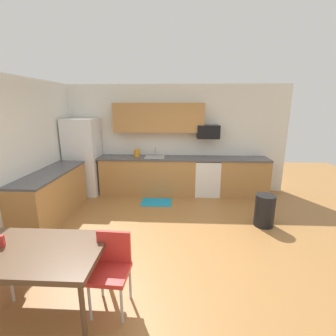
# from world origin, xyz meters

# --- Properties ---
(ground_plane) EXTENTS (12.00, 12.00, 0.00)m
(ground_plane) POSITION_xyz_m (0.00, 0.00, 0.00)
(ground_plane) COLOR #9E6B38
(wall_back) EXTENTS (5.80, 0.10, 2.70)m
(wall_back) POSITION_xyz_m (0.00, 2.65, 1.35)
(wall_back) COLOR silver
(wall_back) RESTS_ON ground
(cabinet_run_back) EXTENTS (2.36, 0.60, 0.90)m
(cabinet_run_back) POSITION_xyz_m (-0.57, 2.30, 0.45)
(cabinet_run_back) COLOR #AD7A42
(cabinet_run_back) RESTS_ON ground
(cabinet_run_back_right) EXTENTS (1.19, 0.60, 0.90)m
(cabinet_run_back_right) POSITION_xyz_m (1.81, 2.30, 0.45)
(cabinet_run_back_right) COLOR #AD7A42
(cabinet_run_back_right) RESTS_ON ground
(cabinet_run_left) EXTENTS (0.60, 2.00, 0.90)m
(cabinet_run_left) POSITION_xyz_m (-2.30, 0.80, 0.45)
(cabinet_run_left) COLOR #AD7A42
(cabinet_run_left) RESTS_ON ground
(countertop_back) EXTENTS (4.80, 0.64, 0.04)m
(countertop_back) POSITION_xyz_m (0.00, 2.30, 0.92)
(countertop_back) COLOR #4C4C51
(countertop_back) RESTS_ON cabinet_run_back
(countertop_left) EXTENTS (0.64, 2.00, 0.04)m
(countertop_left) POSITION_xyz_m (-2.30, 0.80, 0.92)
(countertop_left) COLOR #4C4C51
(countertop_left) RESTS_ON cabinet_run_left
(upper_cabinets_back) EXTENTS (2.20, 0.34, 0.70)m
(upper_cabinets_back) POSITION_xyz_m (-0.30, 2.43, 1.90)
(upper_cabinets_back) COLOR #AD7A42
(refrigerator) EXTENTS (0.76, 0.70, 1.89)m
(refrigerator) POSITION_xyz_m (-2.18, 2.22, 0.94)
(refrigerator) COLOR white
(refrigerator) RESTS_ON ground
(oven_range) EXTENTS (0.60, 0.60, 0.91)m
(oven_range) POSITION_xyz_m (0.91, 2.30, 0.46)
(oven_range) COLOR white
(oven_range) RESTS_ON ground
(microwave) EXTENTS (0.54, 0.36, 0.32)m
(microwave) POSITION_xyz_m (0.91, 2.40, 1.57)
(microwave) COLOR black
(sink_basin) EXTENTS (0.48, 0.40, 0.14)m
(sink_basin) POSITION_xyz_m (-0.40, 2.30, 0.88)
(sink_basin) COLOR #A5A8AD
(sink_basin) RESTS_ON countertop_back
(sink_faucet) EXTENTS (0.02, 0.02, 0.24)m
(sink_faucet) POSITION_xyz_m (-0.40, 2.48, 1.04)
(sink_faucet) COLOR #B2B5BA
(sink_faucet) RESTS_ON countertop_back
(dining_table) EXTENTS (1.40, 0.90, 0.72)m
(dining_table) POSITION_xyz_m (-1.28, -1.44, 0.66)
(dining_table) COLOR brown
(dining_table) RESTS_ON ground
(chair_near_table) EXTENTS (0.42, 0.42, 0.85)m
(chair_near_table) POSITION_xyz_m (-0.50, -1.35, 0.50)
(chair_near_table) COLOR red
(chair_near_table) RESTS_ON ground
(trash_bin) EXTENTS (0.36, 0.36, 0.60)m
(trash_bin) POSITION_xyz_m (1.82, 0.64, 0.30)
(trash_bin) COLOR black
(trash_bin) RESTS_ON ground
(floor_mat) EXTENTS (0.70, 0.50, 0.01)m
(floor_mat) POSITION_xyz_m (-0.30, 1.65, 0.01)
(floor_mat) COLOR #198CBF
(floor_mat) RESTS_ON ground
(kettle) EXTENTS (0.14, 0.14, 0.20)m
(kettle) POSITION_xyz_m (-0.85, 2.35, 1.02)
(kettle) COLOR orange
(kettle) RESTS_ON countertop_back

